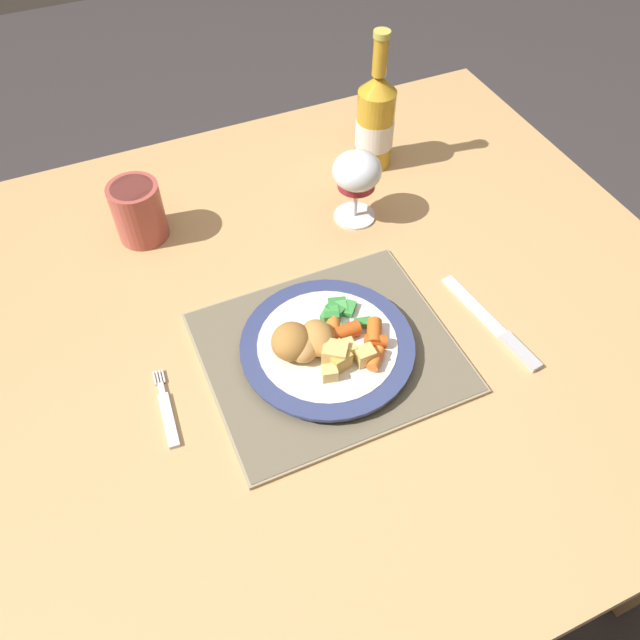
{
  "coord_description": "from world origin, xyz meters",
  "views": [
    {
      "loc": [
        -0.25,
        -0.55,
        1.44
      ],
      "look_at": [
        -0.03,
        -0.05,
        0.78
      ],
      "focal_mm": 35.0,
      "sensor_mm": 36.0,
      "label": 1
    }
  ],
  "objects_px": {
    "dining_table": "(325,345)",
    "drinking_cup": "(138,211)",
    "table_knife": "(498,329)",
    "bottle": "(375,121)",
    "dinner_plate": "(327,347)",
    "wine_glass": "(357,174)",
    "fork": "(167,413)"
  },
  "relations": [
    {
      "from": "dining_table",
      "to": "drinking_cup",
      "type": "bearing_deg",
      "value": 128.11
    },
    {
      "from": "dining_table",
      "to": "table_knife",
      "type": "xyz_separation_m",
      "value": [
        0.21,
        -0.14,
        0.09
      ]
    },
    {
      "from": "bottle",
      "to": "dinner_plate",
      "type": "bearing_deg",
      "value": -124.88
    },
    {
      "from": "dinner_plate",
      "to": "wine_glass",
      "type": "bearing_deg",
      "value": 56.71
    },
    {
      "from": "wine_glass",
      "to": "drinking_cup",
      "type": "relative_size",
      "value": 1.28
    },
    {
      "from": "wine_glass",
      "to": "bottle",
      "type": "bearing_deg",
      "value": 52.14
    },
    {
      "from": "dining_table",
      "to": "dinner_plate",
      "type": "xyz_separation_m",
      "value": [
        -0.03,
        -0.08,
        0.11
      ]
    },
    {
      "from": "dining_table",
      "to": "drinking_cup",
      "type": "distance_m",
      "value": 0.36
    },
    {
      "from": "dining_table",
      "to": "bottle",
      "type": "bearing_deg",
      "value": 52.15
    },
    {
      "from": "dinner_plate",
      "to": "bottle",
      "type": "relative_size",
      "value": 0.98
    },
    {
      "from": "dinner_plate",
      "to": "wine_glass",
      "type": "distance_m",
      "value": 0.3
    },
    {
      "from": "wine_glass",
      "to": "dining_table",
      "type": "bearing_deg",
      "value": -127.84
    },
    {
      "from": "wine_glass",
      "to": "bottle",
      "type": "relative_size",
      "value": 0.51
    },
    {
      "from": "dinner_plate",
      "to": "table_knife",
      "type": "distance_m",
      "value": 0.25
    },
    {
      "from": "dinner_plate",
      "to": "drinking_cup",
      "type": "height_order",
      "value": "drinking_cup"
    },
    {
      "from": "fork",
      "to": "table_knife",
      "type": "bearing_deg",
      "value": -6.72
    },
    {
      "from": "fork",
      "to": "drinking_cup",
      "type": "distance_m",
      "value": 0.36
    },
    {
      "from": "bottle",
      "to": "drinking_cup",
      "type": "distance_m",
      "value": 0.43
    },
    {
      "from": "fork",
      "to": "table_knife",
      "type": "relative_size",
      "value": 0.61
    },
    {
      "from": "fork",
      "to": "wine_glass",
      "type": "xyz_separation_m",
      "value": [
        0.39,
        0.25,
        0.08
      ]
    },
    {
      "from": "dinner_plate",
      "to": "wine_glass",
      "type": "height_order",
      "value": "wine_glass"
    },
    {
      "from": "dining_table",
      "to": "drinking_cup",
      "type": "height_order",
      "value": "drinking_cup"
    },
    {
      "from": "fork",
      "to": "wine_glass",
      "type": "height_order",
      "value": "wine_glass"
    },
    {
      "from": "wine_glass",
      "to": "drinking_cup",
      "type": "distance_m",
      "value": 0.35
    },
    {
      "from": "drinking_cup",
      "to": "bottle",
      "type": "bearing_deg",
      "value": 3.12
    },
    {
      "from": "dinner_plate",
      "to": "bottle",
      "type": "xyz_separation_m",
      "value": [
        0.26,
        0.37,
        0.07
      ]
    },
    {
      "from": "fork",
      "to": "table_knife",
      "type": "xyz_separation_m",
      "value": [
        0.47,
        -0.06,
        0.0
      ]
    },
    {
      "from": "fork",
      "to": "wine_glass",
      "type": "relative_size",
      "value": 0.98
    },
    {
      "from": "dinner_plate",
      "to": "bottle",
      "type": "bearing_deg",
      "value": 55.12
    },
    {
      "from": "dinner_plate",
      "to": "drinking_cup",
      "type": "bearing_deg",
      "value": 116.85
    },
    {
      "from": "fork",
      "to": "dining_table",
      "type": "bearing_deg",
      "value": 17.91
    },
    {
      "from": "table_knife",
      "to": "drinking_cup",
      "type": "distance_m",
      "value": 0.58
    }
  ]
}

